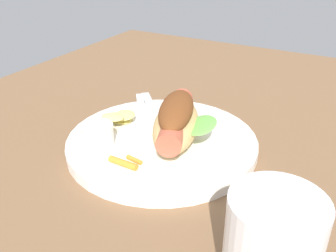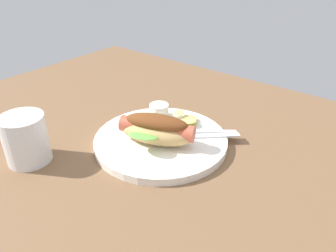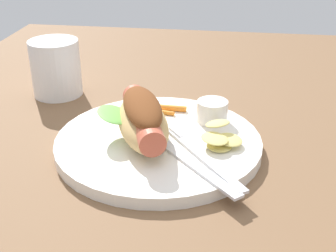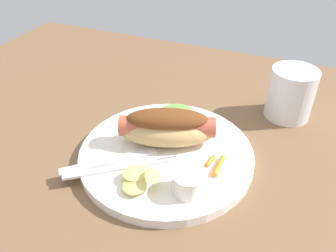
{
  "view_description": "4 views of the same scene",
  "coord_description": "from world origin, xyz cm",
  "px_view_note": "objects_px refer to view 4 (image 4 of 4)",
  "views": [
    {
      "loc": [
        -39.71,
        -23.68,
        28.43
      ],
      "look_at": [
        0.64,
        -1.34,
        4.17
      ],
      "focal_mm": 40.0,
      "sensor_mm": 36.0,
      "label": 1
    },
    {
      "loc": [
        37.97,
        -43.94,
        36.94
      ],
      "look_at": [
        3.2,
        0.01,
        4.97
      ],
      "focal_mm": 34.69,
      "sensor_mm": 36.0,
      "label": 2
    },
    {
      "loc": [
        53.94,
        8.84,
        30.44
      ],
      "look_at": [
        1.97,
        1.4,
        3.81
      ],
      "focal_mm": 48.47,
      "sensor_mm": 36.0,
      "label": 3
    },
    {
      "loc": [
        -14.75,
        38.02,
        36.63
      ],
      "look_at": [
        1.77,
        -1.88,
        5.02
      ],
      "focal_mm": 36.47,
      "sensor_mm": 36.0,
      "label": 4
    }
  ],
  "objects_px": {
    "plate": "(167,154)",
    "hot_dog": "(167,127)",
    "chips_pile": "(138,179)",
    "carrot_garnish": "(217,165)",
    "drinking_cup": "(291,94)",
    "knife": "(109,161)",
    "fork": "(119,168)",
    "sauce_ramekin": "(188,183)"
  },
  "relations": [
    {
      "from": "plate",
      "to": "hot_dog",
      "type": "relative_size",
      "value": 1.7
    },
    {
      "from": "plate",
      "to": "chips_pile",
      "type": "distance_m",
      "value": 0.09
    },
    {
      "from": "plate",
      "to": "drinking_cup",
      "type": "xyz_separation_m",
      "value": [
        -0.16,
        -0.2,
        0.04
      ]
    },
    {
      "from": "plate",
      "to": "fork",
      "type": "relative_size",
      "value": 1.9
    },
    {
      "from": "plate",
      "to": "carrot_garnish",
      "type": "xyz_separation_m",
      "value": [
        -0.08,
        0.01,
        0.01
      ]
    },
    {
      "from": "chips_pile",
      "to": "sauce_ramekin",
      "type": "bearing_deg",
      "value": -168.13
    },
    {
      "from": "fork",
      "to": "knife",
      "type": "relative_size",
      "value": 0.97
    },
    {
      "from": "plate",
      "to": "fork",
      "type": "distance_m",
      "value": 0.08
    },
    {
      "from": "knife",
      "to": "drinking_cup",
      "type": "distance_m",
      "value": 0.35
    },
    {
      "from": "plate",
      "to": "hot_dog",
      "type": "xyz_separation_m",
      "value": [
        0.01,
        -0.02,
        0.04
      ]
    },
    {
      "from": "carrot_garnish",
      "to": "hot_dog",
      "type": "bearing_deg",
      "value": -16.41
    },
    {
      "from": "sauce_ramekin",
      "to": "fork",
      "type": "xyz_separation_m",
      "value": [
        0.11,
        -0.0,
        -0.01
      ]
    },
    {
      "from": "chips_pile",
      "to": "drinking_cup",
      "type": "relative_size",
      "value": 0.72
    },
    {
      "from": "hot_dog",
      "to": "drinking_cup",
      "type": "height_order",
      "value": "drinking_cup"
    },
    {
      "from": "fork",
      "to": "carrot_garnish",
      "type": "xyz_separation_m",
      "value": [
        -0.13,
        -0.06,
        0.0
      ]
    },
    {
      "from": "plate",
      "to": "sauce_ramekin",
      "type": "height_order",
      "value": "sauce_ramekin"
    },
    {
      "from": "hot_dog",
      "to": "drinking_cup",
      "type": "bearing_deg",
      "value": 26.59
    },
    {
      "from": "chips_pile",
      "to": "fork",
      "type": "bearing_deg",
      "value": -23.92
    },
    {
      "from": "drinking_cup",
      "to": "knife",
      "type": "bearing_deg",
      "value": 48.12
    },
    {
      "from": "hot_dog",
      "to": "carrot_garnish",
      "type": "height_order",
      "value": "hot_dog"
    },
    {
      "from": "drinking_cup",
      "to": "fork",
      "type": "bearing_deg",
      "value": 51.53
    },
    {
      "from": "sauce_ramekin",
      "to": "fork",
      "type": "height_order",
      "value": "sauce_ramekin"
    },
    {
      "from": "plate",
      "to": "carrot_garnish",
      "type": "bearing_deg",
      "value": 174.53
    },
    {
      "from": "drinking_cup",
      "to": "sauce_ramekin",
      "type": "bearing_deg",
      "value": 69.27
    },
    {
      "from": "carrot_garnish",
      "to": "drinking_cup",
      "type": "height_order",
      "value": "drinking_cup"
    },
    {
      "from": "carrot_garnish",
      "to": "drinking_cup",
      "type": "bearing_deg",
      "value": -110.65
    },
    {
      "from": "carrot_garnish",
      "to": "drinking_cup",
      "type": "distance_m",
      "value": 0.22
    },
    {
      "from": "fork",
      "to": "sauce_ramekin",
      "type": "bearing_deg",
      "value": -38.1
    },
    {
      "from": "carrot_garnish",
      "to": "sauce_ramekin",
      "type": "bearing_deg",
      "value": 69.01
    },
    {
      "from": "hot_dog",
      "to": "plate",
      "type": "bearing_deg",
      "value": -90.85
    },
    {
      "from": "sauce_ramekin",
      "to": "plate",
      "type": "bearing_deg",
      "value": -48.99
    },
    {
      "from": "fork",
      "to": "knife",
      "type": "xyz_separation_m",
      "value": [
        0.02,
        -0.01,
        -0.0
      ]
    },
    {
      "from": "knife",
      "to": "carrot_garnish",
      "type": "bearing_deg",
      "value": -23.83
    },
    {
      "from": "plate",
      "to": "drinking_cup",
      "type": "bearing_deg",
      "value": -129.17
    },
    {
      "from": "plate",
      "to": "sauce_ramekin",
      "type": "relative_size",
      "value": 6.26
    },
    {
      "from": "sauce_ramekin",
      "to": "hot_dog",
      "type": "bearing_deg",
      "value": -52.75
    },
    {
      "from": "hot_dog",
      "to": "knife",
      "type": "relative_size",
      "value": 1.09
    },
    {
      "from": "carrot_garnish",
      "to": "drinking_cup",
      "type": "xyz_separation_m",
      "value": [
        -0.08,
        -0.21,
        0.03
      ]
    },
    {
      "from": "carrot_garnish",
      "to": "chips_pile",
      "type": "bearing_deg",
      "value": 39.36
    },
    {
      "from": "plate",
      "to": "knife",
      "type": "xyz_separation_m",
      "value": [
        0.07,
        0.06,
        0.01
      ]
    },
    {
      "from": "plate",
      "to": "knife",
      "type": "height_order",
      "value": "knife"
    },
    {
      "from": "hot_dog",
      "to": "drinking_cup",
      "type": "relative_size",
      "value": 1.72
    }
  ]
}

